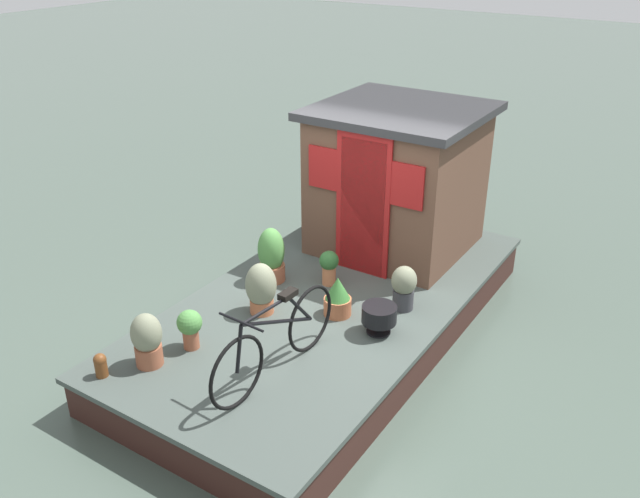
{
  "coord_description": "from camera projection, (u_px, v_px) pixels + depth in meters",
  "views": [
    {
      "loc": [
        -5.75,
        -3.59,
        4.46
      ],
      "look_at": [
        -0.2,
        0.0,
        1.19
      ],
      "focal_mm": 37.74,
      "sensor_mm": 36.0,
      "label": 1
    }
  ],
  "objects": [
    {
      "name": "potted_plant_fern",
      "position": [
        190.0,
        326.0,
        6.8
      ],
      "size": [
        0.26,
        0.26,
        0.43
      ],
      "color": "#935138",
      "rests_on": "houseboat_deck"
    },
    {
      "name": "potted_plant_mint",
      "position": [
        404.0,
        287.0,
        7.48
      ],
      "size": [
        0.29,
        0.29,
        0.52
      ],
      "color": "#38383D",
      "rests_on": "houseboat_deck"
    },
    {
      "name": "potted_plant_succulent",
      "position": [
        329.0,
        265.0,
        7.99
      ],
      "size": [
        0.23,
        0.23,
        0.43
      ],
      "color": "#C6754C",
      "rests_on": "houseboat_deck"
    },
    {
      "name": "potted_plant_sage",
      "position": [
        261.0,
        288.0,
        7.39
      ],
      "size": [
        0.35,
        0.35,
        0.6
      ],
      "color": "#B2603D",
      "rests_on": "houseboat_deck"
    },
    {
      "name": "houseboat_deck",
      "position": [
        329.0,
        314.0,
        7.94
      ],
      "size": [
        5.49,
        2.77,
        0.49
      ],
      "color": "#424C47",
      "rests_on": "ground_plane"
    },
    {
      "name": "houseboat_cabin",
      "position": [
        397.0,
        179.0,
        8.64
      ],
      "size": [
        1.96,
        2.02,
        1.88
      ],
      "color": "brown",
      "rests_on": "houseboat_deck"
    },
    {
      "name": "ground_plane",
      "position": [
        329.0,
        332.0,
        8.05
      ],
      "size": [
        60.0,
        60.0,
        0.0
      ],
      "primitive_type": "plane",
      "color": "#47564C"
    },
    {
      "name": "bicycle",
      "position": [
        276.0,
        340.0,
        6.33
      ],
      "size": [
        1.8,
        0.5,
        0.85
      ],
      "color": "black",
      "rests_on": "houseboat_deck"
    },
    {
      "name": "potted_plant_geranium",
      "position": [
        147.0,
        339.0,
        6.52
      ],
      "size": [
        0.3,
        0.3,
        0.57
      ],
      "color": "#935138",
      "rests_on": "houseboat_deck"
    },
    {
      "name": "potted_plant_lavender",
      "position": [
        271.0,
        256.0,
        8.05
      ],
      "size": [
        0.32,
        0.32,
        0.69
      ],
      "color": "#935138",
      "rests_on": "houseboat_deck"
    },
    {
      "name": "potted_plant_thyme",
      "position": [
        338.0,
        297.0,
        7.39
      ],
      "size": [
        0.31,
        0.31,
        0.46
      ],
      "color": "#B2603D",
      "rests_on": "houseboat_deck"
    },
    {
      "name": "charcoal_grill",
      "position": [
        379.0,
        315.0,
        7.07
      ],
      "size": [
        0.37,
        0.37,
        0.32
      ],
      "color": "black",
      "rests_on": "houseboat_deck"
    },
    {
      "name": "mooring_bollard",
      "position": [
        101.0,
        364.0,
        6.42
      ],
      "size": [
        0.13,
        0.13,
        0.25
      ],
      "color": "brown",
      "rests_on": "houseboat_deck"
    }
  ]
}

